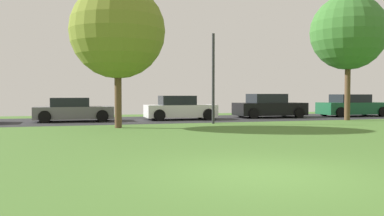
{
  "coord_description": "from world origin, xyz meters",
  "views": [
    {
      "loc": [
        -3.45,
        -6.87,
        1.53
      ],
      "look_at": [
        0.0,
        4.86,
        1.08
      ],
      "focal_mm": 37.78,
      "sensor_mm": 36.0,
      "label": 1
    }
  ],
  "objects": [
    {
      "name": "parked_car_grey",
      "position": [
        -3.48,
        15.86,
        0.59
      ],
      "size": [
        4.11,
        2.0,
        1.28
      ],
      "color": "slate",
      "rests_on": "ground_plane"
    },
    {
      "name": "ground_plane",
      "position": [
        0.0,
        0.0,
        0.0
      ],
      "size": [
        44.0,
        44.0,
        0.0
      ],
      "primitive_type": "plane",
      "color": "#47702D"
    },
    {
      "name": "birch_tree_lone",
      "position": [
        11.39,
        12.51,
        4.93
      ],
      "size": [
        4.2,
        4.2,
        7.05
      ],
      "color": "brown",
      "rests_on": "ground_plane"
    },
    {
      "name": "road_strip",
      "position": [
        0.0,
        16.0,
        0.0
      ],
      "size": [
        44.0,
        6.4,
        0.01
      ],
      "primitive_type": "cube",
      "color": "#28282B",
      "rests_on": "ground_plane"
    },
    {
      "name": "parked_car_black",
      "position": [
        8.35,
        16.1,
        0.68
      ],
      "size": [
        4.38,
        2.11,
        1.48
      ],
      "color": "black",
      "rests_on": "ground_plane"
    },
    {
      "name": "parked_car_green",
      "position": [
        14.27,
        15.74,
        0.66
      ],
      "size": [
        4.6,
        1.95,
        1.45
      ],
      "color": "#195633",
      "rests_on": "ground_plane"
    },
    {
      "name": "parked_car_white",
      "position": [
        2.44,
        15.69,
        0.63
      ],
      "size": [
        4.04,
        1.92,
        1.38
      ],
      "color": "white",
      "rests_on": "ground_plane"
    },
    {
      "name": "maple_tree_near",
      "position": [
        -1.56,
        11.11,
        4.24
      ],
      "size": [
        4.17,
        4.17,
        6.34
      ],
      "color": "brown",
      "rests_on": "ground_plane"
    },
    {
      "name": "street_lamp_post",
      "position": [
        3.26,
        12.2,
        2.25
      ],
      "size": [
        0.14,
        0.14,
        4.5
      ],
      "primitive_type": "cylinder",
      "color": "#2D2D33",
      "rests_on": "ground_plane"
    }
  ]
}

